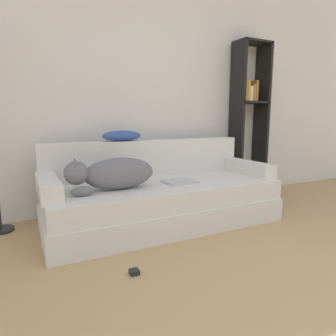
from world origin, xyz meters
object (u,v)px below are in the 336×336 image
(laptop, at_px, (180,181))
(couch, at_px, (163,203))
(throw_pillow, at_px, (122,136))
(bookshelf, at_px, (249,112))
(power_adapter, at_px, (134,272))
(dog, at_px, (112,174))

(laptop, bearing_deg, couch, 150.79)
(throw_pillow, height_order, bookshelf, bookshelf)
(couch, xyz_separation_m, power_adapter, (-0.57, -0.75, -0.18))
(throw_pillow, bearing_deg, couch, -54.60)
(power_adapter, bearing_deg, bookshelf, 32.24)
(bookshelf, bearing_deg, dog, -163.50)
(couch, relative_size, dog, 2.87)
(couch, relative_size, power_adapter, 36.65)
(dog, height_order, laptop, dog)
(couch, bearing_deg, dog, -172.35)
(dog, bearing_deg, bookshelf, 16.50)
(power_adapter, bearing_deg, couch, 53.01)
(dog, height_order, power_adapter, dog)
(couch, xyz_separation_m, throw_pillow, (-0.26, 0.37, 0.61))
(bookshelf, xyz_separation_m, power_adapter, (-1.98, -1.25, -1.03))
(couch, height_order, dog, dog)
(couch, distance_m, laptop, 0.26)
(laptop, height_order, power_adapter, laptop)
(power_adapter, bearing_deg, throw_pillow, 74.99)
(couch, xyz_separation_m, laptop, (0.14, -0.06, 0.21))
(dog, xyz_separation_m, power_adapter, (-0.07, -0.68, -0.51))
(dog, height_order, throw_pillow, throw_pillow)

